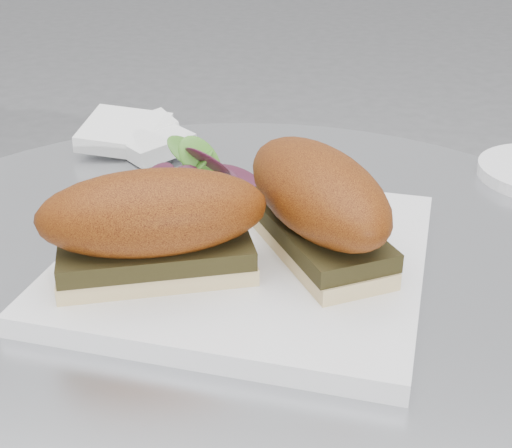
# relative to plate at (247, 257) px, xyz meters

# --- Properties ---
(plate) EXTENTS (0.30, 0.30, 0.02)m
(plate) POSITION_rel_plate_xyz_m (0.00, 0.00, 0.00)
(plate) COLOR white
(plate) RESTS_ON table
(sandwich_left) EXTENTS (0.18, 0.12, 0.08)m
(sandwich_left) POSITION_rel_plate_xyz_m (-0.06, -0.05, 0.05)
(sandwich_left) COLOR #D6B586
(sandwich_left) RESTS_ON plate
(sandwich_right) EXTENTS (0.16, 0.19, 0.08)m
(sandwich_right) POSITION_rel_plate_xyz_m (0.05, 0.01, 0.05)
(sandwich_right) COLOR #D6B586
(sandwich_right) RESTS_ON plate
(salad) EXTENTS (0.11, 0.11, 0.05)m
(salad) POSITION_rel_plate_xyz_m (-0.05, 0.08, 0.03)
(salad) COLOR #468F2E
(salad) RESTS_ON plate
(napkin) EXTENTS (0.15, 0.15, 0.02)m
(napkin) POSITION_rel_plate_xyz_m (-0.16, 0.23, 0.00)
(napkin) COLOR white
(napkin) RESTS_ON table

